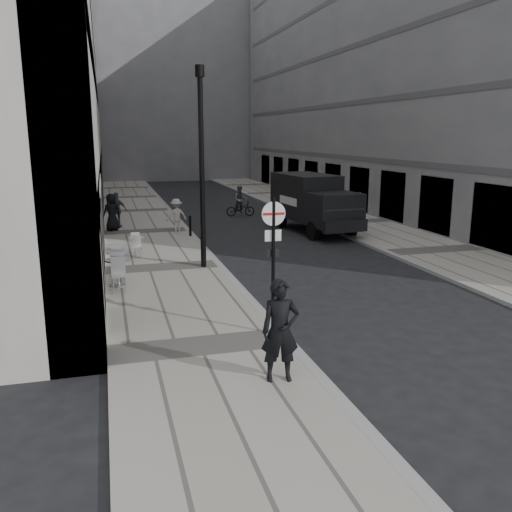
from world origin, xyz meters
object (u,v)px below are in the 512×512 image
Objects in this scene: cyclist at (240,204)px; panel_van at (312,200)px; lamppost at (202,158)px; walking_man at (280,331)px; sign_post at (273,248)px.

panel_van is at bearing -65.18° from cyclist.
cyclist is at bearing 70.38° from lamppost.
sign_post is (0.61, 2.42, 1.08)m from walking_man.
walking_man is 17.16m from panel_van.
walking_man reaches higher than cyclist.
sign_post is at bearing -120.51° from panel_van.
sign_post is 0.53× the size of panel_van.
panel_van is at bearing 66.05° from sign_post.
walking_man is 0.29× the size of lamppost.
sign_post is 7.21m from lamppost.
walking_man is at bearing -91.26° from lamppost.
panel_van is at bearing 43.91° from lamppost.
lamppost reaches higher than sign_post.
panel_van is (6.79, 15.75, 0.46)m from walking_man.
panel_van is at bearing 75.27° from walking_man.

